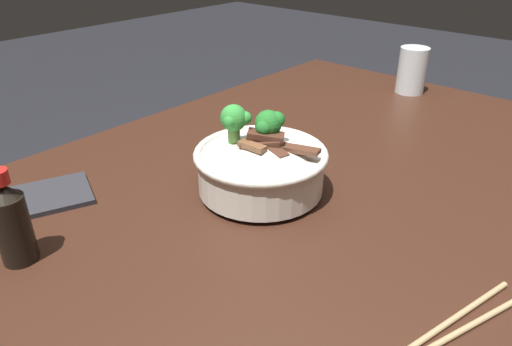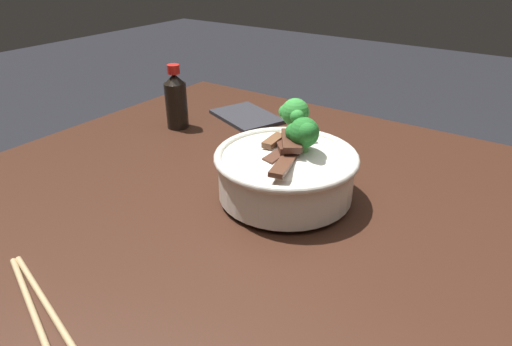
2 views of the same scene
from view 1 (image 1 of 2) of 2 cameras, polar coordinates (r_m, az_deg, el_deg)
name	(u,v)px [view 1 (image 1 of 2)]	position (r m, az deg, el deg)	size (l,w,h in m)	color
dining_table	(324,245)	(0.90, 8.23, -8.56)	(1.28, 0.96, 0.75)	#381E14
rice_bowl	(260,163)	(0.75, 0.54, 1.16)	(0.21, 0.21, 0.14)	silver
drinking_glass	(412,72)	(1.29, 18.30, 11.50)	(0.07, 0.07, 0.12)	white
chopsticks_pair	(453,328)	(0.58, 22.66, -16.88)	(0.22, 0.09, 0.01)	tan
soy_sauce_bottle	(11,222)	(0.68, -27.46, -5.27)	(0.05, 0.05, 0.13)	black
folded_napkin	(41,198)	(0.83, -24.56, -2.72)	(0.15, 0.11, 0.01)	#28282D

